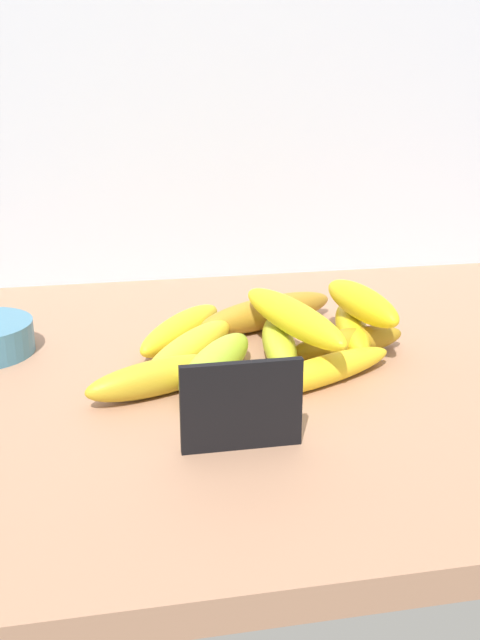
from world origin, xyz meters
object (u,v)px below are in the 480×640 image
at_px(banana_0, 352,329).
at_px(banana_4, 190,350).
at_px(banana_9, 292,317).
at_px(banana_7, 278,344).
at_px(banana_3, 216,363).
at_px(banana_10, 362,303).
at_px(banana_1, 157,377).
at_px(banana_6, 267,312).
at_px(banana_8, 181,329).
at_px(banana_2, 348,343).
at_px(banana_5, 320,372).
at_px(chalkboard_sign, 241,409).

height_order(banana_0, banana_4, banana_4).
height_order(banana_4, banana_9, banana_9).
xyz_separation_m(banana_4, banana_7, (0.10, 0.00, -0.00)).
xyz_separation_m(banana_3, banana_10, (0.19, 0.07, 0.04)).
height_order(banana_0, banana_1, banana_1).
bearing_deg(banana_6, banana_0, -39.79).
distance_m(banana_0, banana_9, 0.11).
relative_size(banana_8, banana_10, 1.13).
xyz_separation_m(banana_0, banana_2, (-0.02, -0.04, -0.00)).
distance_m(banana_4, banana_7, 0.10).
xyz_separation_m(banana_5, banana_7, (-0.03, 0.08, 0.00)).
relative_size(banana_0, banana_9, 0.84).
distance_m(banana_2, banana_3, 0.17).
bearing_deg(banana_4, banana_8, 91.19).
relative_size(banana_4, banana_10, 1.21).
bearing_deg(chalkboard_sign, banana_9, 62.92).
bearing_deg(chalkboard_sign, banana_6, 72.99).
bearing_deg(banana_10, banana_4, -173.93).
relative_size(chalkboard_sign, banana_10, 0.70).
bearing_deg(banana_6, chalkboard_sign, -107.01).
bearing_deg(banana_3, banana_0, 24.60).
bearing_deg(banana_3, chalkboard_sign, -90.33).
bearing_deg(banana_2, banana_9, -175.26).
relative_size(banana_4, banana_7, 1.18).
distance_m(banana_2, banana_7, 0.08).
distance_m(banana_5, banana_7, 0.09).
bearing_deg(banana_0, banana_4, -170.11).
height_order(banana_8, banana_9, banana_9).
relative_size(banana_1, banana_9, 0.76).
xyz_separation_m(chalkboard_sign, banana_2, (0.17, 0.19, -0.02)).
bearing_deg(banana_7, banana_6, 83.71).
bearing_deg(banana_8, banana_9, -35.07).
height_order(banana_3, banana_4, banana_3).
height_order(banana_1, banana_5, banana_1).
height_order(banana_0, banana_7, same).
relative_size(banana_1, banana_7, 0.99).
bearing_deg(chalkboard_sign, banana_2, 49.25).
xyz_separation_m(banana_0, banana_8, (-0.21, 0.04, 0.00)).
bearing_deg(banana_8, banana_10, -12.87).
xyz_separation_m(banana_5, banana_9, (-0.01, 0.07, 0.04)).
xyz_separation_m(banana_1, banana_4, (0.04, 0.07, 0.00)).
bearing_deg(banana_6, banana_9, -89.67).
xyz_separation_m(banana_3, banana_8, (-0.02, 0.12, -0.00)).
bearing_deg(banana_10, banana_0, 112.50).
bearing_deg(banana_9, banana_5, -78.95).
xyz_separation_m(banana_0, banana_6, (-0.09, 0.08, 0.00)).
height_order(banana_6, banana_8, banana_6).
relative_size(chalkboard_sign, banana_2, 0.71).
bearing_deg(banana_5, banana_8, 131.00).
relative_size(banana_3, banana_5, 0.81).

